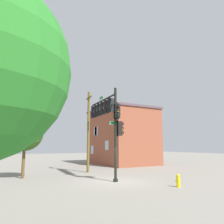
{
  "coord_description": "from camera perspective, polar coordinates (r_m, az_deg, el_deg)",
  "views": [
    {
      "loc": [
        -14.62,
        8.62,
        2.66
      ],
      "look_at": [
        0.09,
        0.25,
        5.22
      ],
      "focal_mm": 35.52,
      "sensor_mm": 36.0,
      "label": 1
    }
  ],
  "objects": [
    {
      "name": "brick_building",
      "position": [
        32.51,
        2.67,
        -6.28
      ],
      "size": [
        9.68,
        7.28,
        7.91
      ],
      "color": "brown",
      "rests_on": "ground_plane"
    },
    {
      "name": "tree_near",
      "position": [
        20.03,
        -21.47,
        -5.07
      ],
      "size": [
        3.0,
        3.0,
        5.2
      ],
      "color": "brown",
      "rests_on": "ground_plane"
    },
    {
      "name": "ground_plane",
      "position": [
        17.18,
        0.93,
        -17.5
      ],
      "size": [
        120.0,
        120.0,
        0.0
      ],
      "primitive_type": "plane",
      "color": "gray"
    },
    {
      "name": "utility_pole",
      "position": [
        22.93,
        -6.08,
        -4.55
      ],
      "size": [
        1.8,
        0.36,
        8.21
      ],
      "color": "brown",
      "rests_on": "ground_plane"
    },
    {
      "name": "signal_pole_assembly",
      "position": [
        18.89,
        -1.32,
        -0.55
      ],
      "size": [
        6.18,
        1.32,
        7.14
      ],
      "color": "black",
      "rests_on": "ground_plane"
    },
    {
      "name": "fire_hydrant",
      "position": [
        15.6,
        16.67,
        -16.53
      ],
      "size": [
        0.33,
        0.24,
        0.83
      ],
      "color": "yellow",
      "rests_on": "ground_plane"
    }
  ]
}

